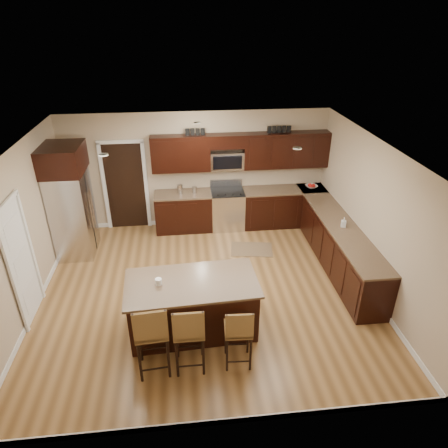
{
  "coord_description": "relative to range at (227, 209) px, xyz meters",
  "views": [
    {
      "loc": [
        -0.32,
        -5.97,
        4.59
      ],
      "look_at": [
        0.38,
        0.4,
        1.17
      ],
      "focal_mm": 32.0,
      "sensor_mm": 36.0,
      "label": 1
    }
  ],
  "objects": [
    {
      "name": "floor",
      "position": [
        -0.68,
        -2.45,
        -0.47
      ],
      "size": [
        6.0,
        6.0,
        0.0
      ],
      "primitive_type": "plane",
      "color": "olive",
      "rests_on": "ground"
    },
    {
      "name": "ceiling",
      "position": [
        -0.68,
        -2.45,
        2.23
      ],
      "size": [
        6.0,
        6.0,
        0.0
      ],
      "primitive_type": "plane",
      "rotation": [
        3.14,
        0.0,
        0.0
      ],
      "color": "silver",
      "rests_on": "wall_back"
    },
    {
      "name": "wall_back",
      "position": [
        -0.68,
        0.3,
        0.88
      ],
      "size": [
        6.0,
        0.0,
        6.0
      ],
      "primitive_type": "plane",
      "rotation": [
        1.57,
        0.0,
        0.0
      ],
      "color": "tan",
      "rests_on": "floor"
    },
    {
      "name": "wall_left",
      "position": [
        -3.68,
        -2.45,
        0.88
      ],
      "size": [
        0.0,
        5.5,
        5.5
      ],
      "primitive_type": "plane",
      "rotation": [
        1.57,
        0.0,
        1.57
      ],
      "color": "tan",
      "rests_on": "floor"
    },
    {
      "name": "wall_right",
      "position": [
        2.32,
        -2.45,
        0.88
      ],
      "size": [
        0.0,
        5.5,
        5.5
      ],
      "primitive_type": "plane",
      "rotation": [
        1.57,
        0.0,
        -1.57
      ],
      "color": "tan",
      "rests_on": "floor"
    },
    {
      "name": "base_cabinets",
      "position": [
        1.22,
        -1.01,
        -0.01
      ],
      "size": [
        4.02,
        3.96,
        0.92
      ],
      "color": "black",
      "rests_on": "floor"
    },
    {
      "name": "upper_cabinets",
      "position": [
        0.36,
        0.13,
        1.37
      ],
      "size": [
        4.0,
        0.33,
        0.8
      ],
      "color": "black",
      "rests_on": "wall_back"
    },
    {
      "name": "range",
      "position": [
        0.0,
        0.0,
        0.0
      ],
      "size": [
        0.76,
        0.64,
        1.11
      ],
      "color": "silver",
      "rests_on": "floor"
    },
    {
      "name": "microwave",
      "position": [
        0.0,
        0.15,
        1.15
      ],
      "size": [
        0.76,
        0.31,
        0.4
      ],
      "primitive_type": "cube",
      "color": "silver",
      "rests_on": "upper_cabinets"
    },
    {
      "name": "doorway",
      "position": [
        -2.33,
        0.28,
        0.56
      ],
      "size": [
        0.85,
        0.03,
        2.06
      ],
      "primitive_type": "cube",
      "color": "black",
      "rests_on": "floor"
    },
    {
      "name": "pantry_door",
      "position": [
        -3.66,
        -2.75,
        0.55
      ],
      "size": [
        0.03,
        0.8,
        2.04
      ],
      "primitive_type": "cube",
      "color": "white",
      "rests_on": "floor"
    },
    {
      "name": "letter_decor",
      "position": [
        0.22,
        0.13,
        1.82
      ],
      "size": [
        2.2,
        0.03,
        0.15
      ],
      "primitive_type": null,
      "color": "black",
      "rests_on": "upper_cabinets"
    },
    {
      "name": "island",
      "position": [
        -0.96,
        -3.41,
        -0.04
      ],
      "size": [
        2.1,
        1.18,
        0.92
      ],
      "rotation": [
        0.0,
        0.0,
        0.06
      ],
      "color": "black",
      "rests_on": "floor"
    },
    {
      "name": "stool_left",
      "position": [
        -1.54,
        -4.27,
        0.28
      ],
      "size": [
        0.49,
        0.49,
        1.21
      ],
      "rotation": [
        0.0,
        0.0,
        0.08
      ],
      "color": "brown",
      "rests_on": "floor"
    },
    {
      "name": "stool_mid",
      "position": [
        -1.03,
        -4.26,
        0.24
      ],
      "size": [
        0.43,
        0.43,
        1.15
      ],
      "rotation": [
        0.0,
        0.0,
        -0.0
      ],
      "color": "brown",
      "rests_on": "floor"
    },
    {
      "name": "stool_right",
      "position": [
        -0.34,
        -4.26,
        0.18
      ],
      "size": [
        0.41,
        0.41,
        1.04
      ],
      "rotation": [
        0.0,
        0.0,
        -0.05
      ],
      "color": "brown",
      "rests_on": "floor"
    },
    {
      "name": "refrigerator",
      "position": [
        -3.3,
        -0.78,
        0.73
      ],
      "size": [
        0.79,
        0.97,
        2.35
      ],
      "color": "silver",
      "rests_on": "floor"
    },
    {
      "name": "floor_mat",
      "position": [
        0.41,
        -1.11,
        -0.47
      ],
      "size": [
        0.98,
        0.73,
        0.01
      ],
      "primitive_type": "cube",
      "rotation": [
        0.0,
        0.0,
        -0.15
      ],
      "color": "brown",
      "rests_on": "floor"
    },
    {
      "name": "fruit_bowl",
      "position": [
        1.99,
        -0.0,
        0.48
      ],
      "size": [
        0.34,
        0.34,
        0.07
      ],
      "primitive_type": "imported",
      "rotation": [
        0.0,
        0.0,
        0.3
      ],
      "color": "silver",
      "rests_on": "base_cabinets"
    },
    {
      "name": "soap_bottle",
      "position": [
        2.02,
        -1.94,
        0.55
      ],
      "size": [
        0.11,
        0.11,
        0.2
      ],
      "primitive_type": "imported",
      "rotation": [
        0.0,
        0.0,
        -0.32
      ],
      "color": "#B2B2B2",
      "rests_on": "base_cabinets"
    },
    {
      "name": "canister_tall",
      "position": [
        -1.08,
        -0.0,
        0.55
      ],
      "size": [
        0.12,
        0.12,
        0.21
      ],
      "primitive_type": "cylinder",
      "color": "silver",
      "rests_on": "base_cabinets"
    },
    {
      "name": "canister_short",
      "position": [
        -0.76,
        -0.0,
        0.52
      ],
      "size": [
        0.11,
        0.11,
        0.15
      ],
      "primitive_type": "cylinder",
      "color": "silver",
      "rests_on": "base_cabinets"
    },
    {
      "name": "island_jar",
      "position": [
        -1.46,
        -3.41,
        0.5
      ],
      "size": [
        0.1,
        0.1,
        0.1
      ],
      "primitive_type": "cylinder",
      "color": "white",
      "rests_on": "island"
    }
  ]
}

